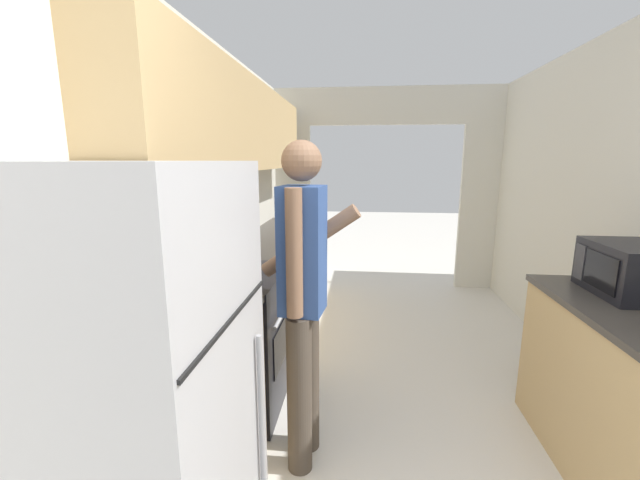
{
  "coord_description": "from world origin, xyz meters",
  "views": [
    {
      "loc": [
        -0.27,
        -0.52,
        1.62
      ],
      "look_at": [
        -0.6,
        2.48,
        1.01
      ],
      "focal_mm": 22.0,
      "sensor_mm": 36.0,
      "label": 1
    }
  ],
  "objects_px": {
    "refrigerator": "(123,417)",
    "microwave": "(634,270)",
    "range_oven": "(236,339)",
    "knife": "(246,254)",
    "person": "(303,298)"
  },
  "relations": [
    {
      "from": "refrigerator",
      "to": "person",
      "type": "distance_m",
      "value": 0.96
    },
    {
      "from": "person",
      "to": "microwave",
      "type": "bearing_deg",
      "value": -73.56
    },
    {
      "from": "person",
      "to": "knife",
      "type": "xyz_separation_m",
      "value": [
        -0.6,
        0.98,
        -0.02
      ]
    },
    {
      "from": "range_oven",
      "to": "knife",
      "type": "xyz_separation_m",
      "value": [
        -0.07,
        0.52,
        0.45
      ]
    },
    {
      "from": "range_oven",
      "to": "person",
      "type": "distance_m",
      "value": 0.84
    },
    {
      "from": "person",
      "to": "microwave",
      "type": "height_order",
      "value": "person"
    },
    {
      "from": "refrigerator",
      "to": "person",
      "type": "relative_size",
      "value": 0.94
    },
    {
      "from": "refrigerator",
      "to": "knife",
      "type": "height_order",
      "value": "refrigerator"
    },
    {
      "from": "range_oven",
      "to": "knife",
      "type": "distance_m",
      "value": 0.69
    },
    {
      "from": "microwave",
      "to": "knife",
      "type": "height_order",
      "value": "microwave"
    },
    {
      "from": "person",
      "to": "knife",
      "type": "bearing_deg",
      "value": 37.98
    },
    {
      "from": "knife",
      "to": "person",
      "type": "bearing_deg",
      "value": -85.79
    },
    {
      "from": "refrigerator",
      "to": "microwave",
      "type": "height_order",
      "value": "refrigerator"
    },
    {
      "from": "microwave",
      "to": "knife",
      "type": "xyz_separation_m",
      "value": [
        -2.34,
        0.67,
        -0.13
      ]
    },
    {
      "from": "refrigerator",
      "to": "range_oven",
      "type": "xyz_separation_m",
      "value": [
        -0.07,
        1.3,
        -0.35
      ]
    }
  ]
}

